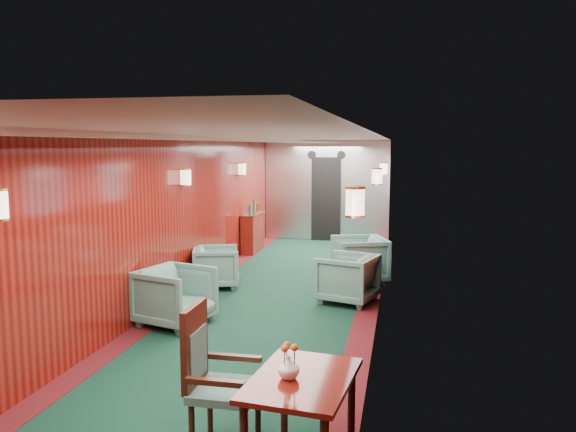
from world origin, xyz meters
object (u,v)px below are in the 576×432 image
object	(u,v)px
credenza	(253,232)
armchair_left_far	(216,267)
armchair_right_near	(347,278)
dining_table	(302,393)
side_chair	(212,373)
armchair_right_far	(359,259)
armchair_left_near	(176,296)

from	to	relation	value
credenza	armchair_left_far	size ratio (longest dim) A/B	1.53
credenza	armchair_right_near	xyz separation A→B (m)	(2.37, -3.49, -0.07)
armchair_left_far	dining_table	bearing A→B (deg)	-173.30
side_chair	armchair_right_far	xyz separation A→B (m)	(0.67, 5.44, -0.21)
armchair_left_near	armchair_right_far	distance (m)	3.44
side_chair	armchair_left_near	world-z (taller)	side_chair
armchair_right_far	armchair_left_near	bearing A→B (deg)	-56.65
armchair_right_near	armchair_right_far	world-z (taller)	armchair_right_far
armchair_left_near	armchair_right_far	xyz separation A→B (m)	(2.11, 2.72, 0.02)
dining_table	armchair_right_far	distance (m)	5.63
armchair_right_far	credenza	bearing A→B (deg)	-151.44
side_chair	armchair_left_far	size ratio (longest dim) A/B	1.53
side_chair	armchair_right_far	bearing A→B (deg)	82.93
side_chair	armchair_right_near	distance (m)	4.25
armchair_left_near	armchair_right_near	world-z (taller)	armchair_left_near
credenza	dining_table	bearing A→B (deg)	-72.48
dining_table	side_chair	bearing A→B (deg)	171.97
dining_table	armchair_left_near	size ratio (longest dim) A/B	1.24
side_chair	armchair_left_far	bearing A→B (deg)	108.46
dining_table	credenza	world-z (taller)	credenza
credenza	armchair_right_far	world-z (taller)	credenza
dining_table	armchair_left_near	bearing A→B (deg)	133.09
dining_table	armchair_right_near	size ratio (longest dim) A/B	1.29
armchair_left_far	armchair_right_far	xyz separation A→B (m)	(2.23, 0.78, 0.06)
armchair_right_near	armchair_right_far	size ratio (longest dim) A/B	0.92
armchair_left_near	armchair_left_far	bearing A→B (deg)	19.75
credenza	armchair_right_near	world-z (taller)	credenza
armchair_left_far	armchair_left_near	bearing A→B (deg)	165.14
armchair_left_far	armchair_right_near	xyz separation A→B (m)	(2.16, -0.46, 0.02)
armchair_left_far	armchair_right_far	bearing A→B (deg)	-89.16
credenza	armchair_right_near	size ratio (longest dim) A/B	1.42
credenza	side_chair	bearing A→B (deg)	-77.01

